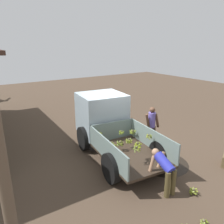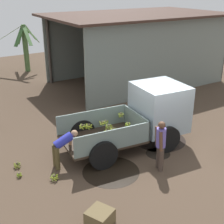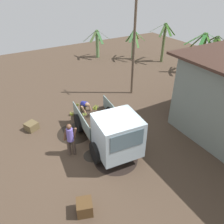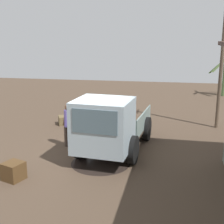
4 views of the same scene
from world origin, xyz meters
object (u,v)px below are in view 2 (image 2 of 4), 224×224
object	(u,v)px
banana_bunch_on_ground_1	(54,177)
cargo_truck	(150,113)
person_foreground_visitor	(160,143)
banana_bunch_on_ground_0	(19,174)
banana_bunch_on_ground_2	(17,165)
person_worker_loading	(63,146)
wooden_crate_0	(100,218)

from	to	relation	value
banana_bunch_on_ground_1	cargo_truck	bearing A→B (deg)	6.45
cargo_truck	person_foreground_visitor	distance (m)	1.90
banana_bunch_on_ground_0	banana_bunch_on_ground_2	distance (m)	0.56
cargo_truck	banana_bunch_on_ground_1	size ratio (longest dim) A/B	17.18
person_worker_loading	banana_bunch_on_ground_2	world-z (taller)	person_worker_loading
wooden_crate_0	person_worker_loading	bearing A→B (deg)	82.39
cargo_truck	banana_bunch_on_ground_2	size ratio (longest dim) A/B	18.88
person_worker_loading	banana_bunch_on_ground_1	world-z (taller)	person_worker_loading
cargo_truck	person_worker_loading	bearing A→B (deg)	-176.10
cargo_truck	banana_bunch_on_ground_2	xyz separation A→B (m)	(-4.67, 0.83, -1.04)
cargo_truck	banana_bunch_on_ground_1	xyz separation A→B (m)	(-3.95, -0.45, -1.03)
banana_bunch_on_ground_0	banana_bunch_on_ground_2	xyz separation A→B (m)	(0.11, 0.55, 0.01)
person_foreground_visitor	person_worker_loading	distance (m)	3.04
cargo_truck	banana_bunch_on_ground_2	bearing A→B (deg)	176.36
banana_bunch_on_ground_0	cargo_truck	bearing A→B (deg)	-3.42
banana_bunch_on_ground_1	person_foreground_visitor	bearing A→B (deg)	-21.62
person_foreground_visitor	wooden_crate_0	bearing A→B (deg)	43.44
person_foreground_visitor	banana_bunch_on_ground_1	distance (m)	3.37
cargo_truck	wooden_crate_0	size ratio (longest dim) A/B	8.14
banana_bunch_on_ground_0	banana_bunch_on_ground_1	bearing A→B (deg)	-41.29
wooden_crate_0	cargo_truck	bearing A→B (deg)	36.53
person_foreground_visitor	banana_bunch_on_ground_0	size ratio (longest dim) A/B	8.52
banana_bunch_on_ground_0	banana_bunch_on_ground_1	size ratio (longest dim) A/B	0.72
person_foreground_visitor	banana_bunch_on_ground_0	bearing A→B (deg)	-4.62
person_worker_loading	banana_bunch_on_ground_2	size ratio (longest dim) A/B	4.76
banana_bunch_on_ground_0	wooden_crate_0	distance (m)	3.23
banana_bunch_on_ground_1	person_worker_loading	bearing A→B (deg)	44.83
person_foreground_visitor	banana_bunch_on_ground_0	xyz separation A→B (m)	(-3.88, 1.94, -0.82)
cargo_truck	banana_bunch_on_ground_2	world-z (taller)	cargo_truck
wooden_crate_0	banana_bunch_on_ground_1	bearing A→B (deg)	95.14
banana_bunch_on_ground_2	wooden_crate_0	world-z (taller)	wooden_crate_0
banana_bunch_on_ground_0	wooden_crate_0	xyz separation A→B (m)	(1.04, -3.05, 0.11)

